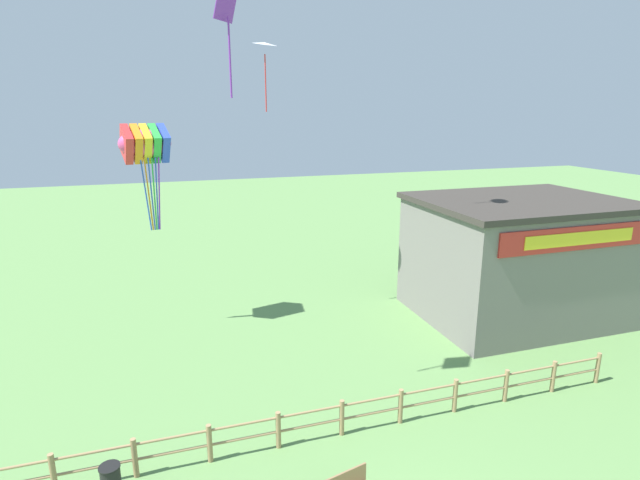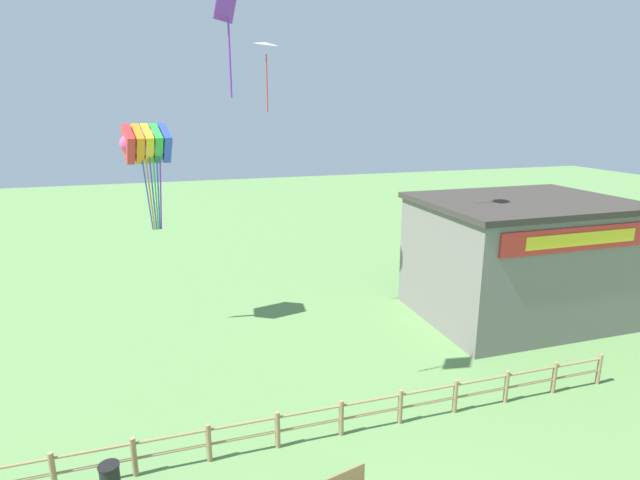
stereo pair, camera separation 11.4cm
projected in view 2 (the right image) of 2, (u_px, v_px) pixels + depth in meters
wooden_fence at (341, 415)px, 13.91m from camera, size 18.33×0.14×1.07m
seaside_building at (519, 258)px, 21.70m from camera, size 8.55×6.62×5.22m
kite_rainbow_parafoil at (147, 144)px, 19.08m from camera, size 2.26×1.89×4.15m
kite_white_delta at (266, 46)px, 19.23m from camera, size 1.30×1.30×2.68m
kite_purple_streamer at (228, 8)px, 12.42m from camera, size 0.81×0.88×3.01m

